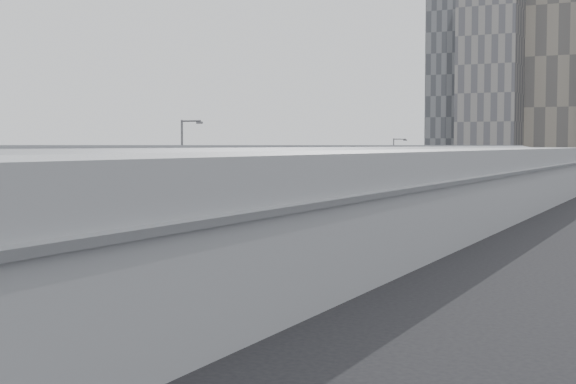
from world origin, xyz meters
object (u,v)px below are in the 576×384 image
Objects in this scene: bus_8 at (470,181)px; street_lamp_far at (395,162)px; bus_2 at (124,234)px; bus_4 at (321,205)px; street_lamp_near at (184,168)px; bus_5 at (376,195)px; bus_9 at (492,177)px; bus_7 at (447,185)px; suv at (456,183)px; shipping_container at (416,183)px; bus_3 at (245,218)px; bus_6 at (412,190)px.

street_lamp_far is (-6.84, -16.40, 3.20)m from bus_8.
bus_2 is 28.20m from bus_4.
bus_4 reaches higher than bus_8.
street_lamp_near is 54.47m from street_lamp_far.
bus_5 is at bearing 77.90° from street_lamp_near.
bus_8 is 13.57m from bus_9.
bus_7 reaches higher than suv.
bus_9 reaches higher than bus_4.
bus_7 is at bearing -94.28° from bus_9.
shipping_container is at bearing -121.94° from bus_9.
bus_5 is at bearing -94.57° from bus_9.
bus_4 is (0.68, 28.19, -0.05)m from bus_2.
bus_3 is 57.49m from bus_7.
street_lamp_near is (-5.52, 14.86, 3.65)m from bus_2.
bus_3 is 85.81m from bus_9.
bus_8 is 12.55m from suv.
bus_2 reaches higher than bus_3.
bus_4 is 15.14m from bus_5.
bus_7 is 1.39× the size of street_lamp_near.
bus_7 is 2.53× the size of suv.
bus_6 is at bearing 86.67° from bus_5.
street_lamp_far reaches higher than bus_7.
street_lamp_far is 14.49m from shipping_container.
bus_7 is (0.30, 15.08, -0.05)m from bus_6.
bus_5 is (-0.10, 15.14, 0.11)m from bus_4.
bus_8 is 1.36× the size of street_lamp_near.
street_lamp_near is (-6.10, -70.85, 3.77)m from bus_8.
shipping_container is (-7.45, 83.30, -0.51)m from bus_2.
shipping_container is (-8.06, 27.42, -0.47)m from bus_6.
shipping_container is (-8.03, -2.41, -0.40)m from bus_8.
bus_5 reaches higher than shipping_container.
street_lamp_near reaches higher than bus_3.
bus_3 is 7.57m from street_lamp_near.
suv is (1.57, 27.75, -4.05)m from street_lamp_far.
street_lamp_near is at bearing -71.30° from shipping_container.
bus_2 reaches higher than bus_7.
bus_8 reaches higher than shipping_container.
bus_8 is at bearing 86.80° from bus_5.
bus_9 is (0.96, 99.28, 0.03)m from bus_2.
bus_3 is at bearing -86.57° from bus_6.
bus_3 is at bearing -66.06° from shipping_container.
street_lamp_near is 1.13× the size of street_lamp_far.
bus_4 is 41.82m from street_lamp_far.
bus_3 is 0.96× the size of bus_9.
bus_2 is at bearing -84.84° from street_lamp_far.
street_lamp_far is at bearing 89.55° from bus_2.
bus_3 is 29.87m from bus_5.
street_lamp_far is at bearing -94.62° from suv.
bus_4 is at bearing -80.41° from street_lamp_far.
bus_9 is 6.16m from suv.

